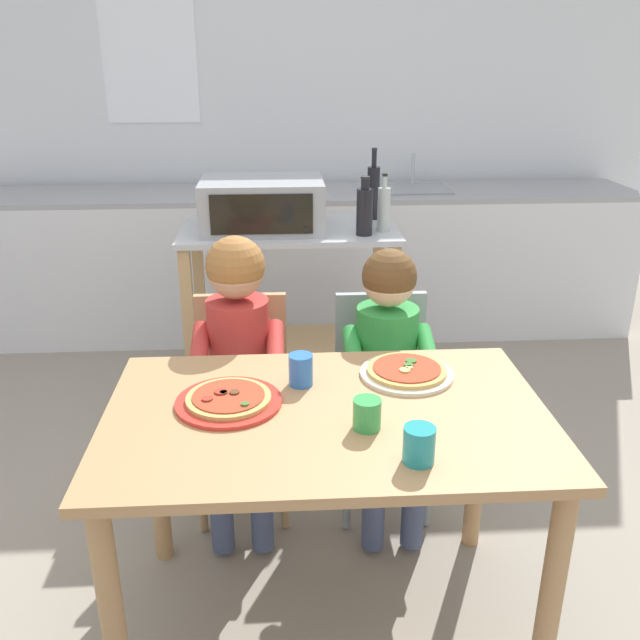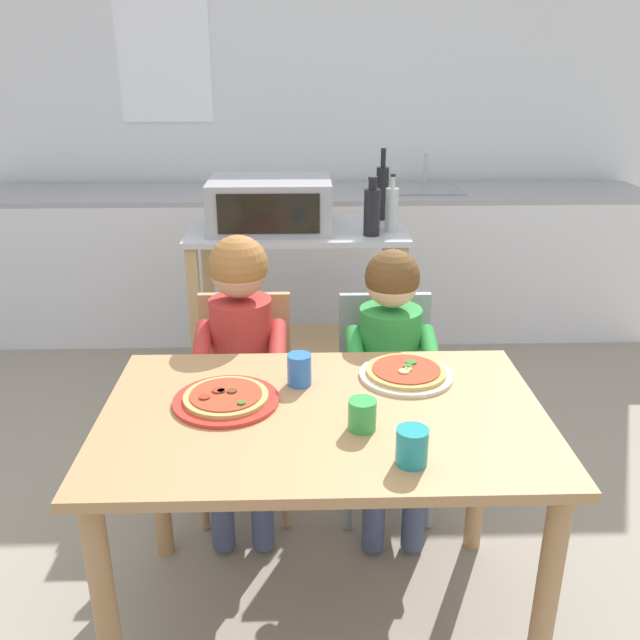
% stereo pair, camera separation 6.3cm
% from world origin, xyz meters
% --- Properties ---
extents(ground_plane, '(11.07, 11.07, 0.00)m').
position_xyz_m(ground_plane, '(0.00, 1.11, 0.00)').
color(ground_plane, gray).
extents(back_wall_tiled, '(4.53, 0.13, 2.70)m').
position_xyz_m(back_wall_tiled, '(-0.00, 2.83, 1.35)').
color(back_wall_tiled, silver).
rests_on(back_wall_tiled, ground).
extents(kitchen_counter, '(4.08, 0.60, 1.08)m').
position_xyz_m(kitchen_counter, '(0.00, 2.42, 0.44)').
color(kitchen_counter, silver).
rests_on(kitchen_counter, ground).
extents(kitchen_island_cart, '(0.98, 0.54, 0.91)m').
position_xyz_m(kitchen_island_cart, '(-0.07, 1.41, 0.60)').
color(kitchen_island_cart, '#B7BABF').
rests_on(kitchen_island_cart, ground).
extents(toaster_oven, '(0.54, 0.41, 0.22)m').
position_xyz_m(toaster_oven, '(-0.19, 1.39, 1.02)').
color(toaster_oven, '#999BA0').
rests_on(toaster_oven, kitchen_island_cart).
extents(bottle_clear_vinegar, '(0.06, 0.06, 0.26)m').
position_xyz_m(bottle_clear_vinegar, '(0.35, 1.32, 1.01)').
color(bottle_clear_vinegar, '#ADB7B2').
rests_on(bottle_clear_vinegar, kitchen_island_cart).
extents(bottle_slim_sauce, '(0.06, 0.06, 0.33)m').
position_xyz_m(bottle_slim_sauce, '(0.33, 1.56, 1.04)').
color(bottle_slim_sauce, black).
rests_on(bottle_slim_sauce, kitchen_island_cart).
extents(bottle_brown_beer, '(0.07, 0.07, 0.26)m').
position_xyz_m(bottle_brown_beer, '(0.25, 1.26, 1.02)').
color(bottle_brown_beer, black).
rests_on(bottle_brown_beer, kitchen_island_cart).
extents(dining_table, '(1.22, 0.78, 0.74)m').
position_xyz_m(dining_table, '(0.00, 0.00, 0.63)').
color(dining_table, '#AD7F51').
rests_on(dining_table, ground).
extents(dining_chair_left, '(0.36, 0.36, 0.81)m').
position_xyz_m(dining_chair_left, '(-0.27, 0.66, 0.48)').
color(dining_chair_left, tan).
rests_on(dining_chair_left, ground).
extents(dining_chair_right, '(0.36, 0.36, 0.81)m').
position_xyz_m(dining_chair_right, '(0.26, 0.64, 0.48)').
color(dining_chair_right, gray).
rests_on(dining_chair_right, ground).
extents(child_in_red_shirt, '(0.32, 0.42, 1.06)m').
position_xyz_m(child_in_red_shirt, '(-0.27, 0.54, 0.70)').
color(child_in_red_shirt, '#424C6B').
rests_on(child_in_red_shirt, ground).
extents(child_in_green_shirt, '(0.32, 0.42, 1.01)m').
position_xyz_m(child_in_green_shirt, '(0.26, 0.52, 0.66)').
color(child_in_green_shirt, '#424C6B').
rests_on(child_in_green_shirt, ground).
extents(pizza_plate_red_rimmed, '(0.30, 0.30, 0.03)m').
position_xyz_m(pizza_plate_red_rimmed, '(-0.27, 0.06, 0.75)').
color(pizza_plate_red_rimmed, red).
rests_on(pizza_plate_red_rimmed, dining_table).
extents(pizza_plate_cream, '(0.28, 0.28, 0.03)m').
position_xyz_m(pizza_plate_cream, '(0.26, 0.20, 0.75)').
color(pizza_plate_cream, beige).
rests_on(pizza_plate_cream, dining_table).
extents(drinking_cup_green, '(0.07, 0.07, 0.08)m').
position_xyz_m(drinking_cup_green, '(0.10, -0.09, 0.78)').
color(drinking_cup_green, green).
rests_on(drinking_cup_green, dining_table).
extents(drinking_cup_blue, '(0.07, 0.07, 0.09)m').
position_xyz_m(drinking_cup_blue, '(-0.06, 0.17, 0.79)').
color(drinking_cup_blue, blue).
rests_on(drinking_cup_blue, dining_table).
extents(drinking_cup_teal, '(0.08, 0.08, 0.09)m').
position_xyz_m(drinking_cup_teal, '(0.20, -0.26, 0.79)').
color(drinking_cup_teal, teal).
rests_on(drinking_cup_teal, dining_table).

